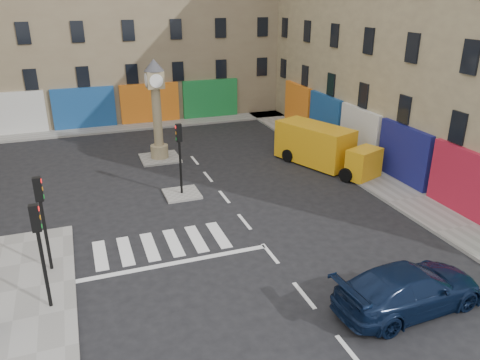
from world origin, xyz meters
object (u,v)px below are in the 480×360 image
traffic_light_island (180,148)px  traffic_light_left_near (39,240)px  clock_pillar (156,104)px  yellow_van (323,147)px  traffic_light_left_far (42,209)px  navy_sedan (409,288)px

traffic_light_island → traffic_light_left_near: bearing=-128.9°
clock_pillar → traffic_light_left_near: bearing=-114.5°
traffic_light_left_near → yellow_van: bearing=31.0°
traffic_light_left_far → yellow_van: 16.83m
traffic_light_left_near → clock_pillar: bearing=65.5°
traffic_light_left_far → yellow_van: bearing=23.9°
traffic_light_island → yellow_van: (9.03, 1.40, -1.39)m
yellow_van → traffic_light_island: bearing=167.6°
traffic_light_left_far → traffic_light_island: bearing=40.6°
traffic_light_left_near → traffic_light_island: 10.03m
traffic_light_left_near → traffic_light_left_far: bearing=90.0°
navy_sedan → yellow_van: yellow_van is taller
navy_sedan → traffic_light_left_far: bearing=56.6°
traffic_light_left_far → clock_pillar: (6.30, 11.40, 0.93)m
yellow_van → traffic_light_left_near: bearing=-170.3°
yellow_van → traffic_light_left_far: bearing=-177.3°
navy_sedan → yellow_van: size_ratio=0.77×
traffic_light_left_near → navy_sedan: traffic_light_left_near is taller
traffic_light_island → navy_sedan: bearing=-67.3°
traffic_light_island → yellow_van: bearing=8.8°
clock_pillar → yellow_van: bearing=-27.0°
traffic_light_island → clock_pillar: bearing=90.0°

